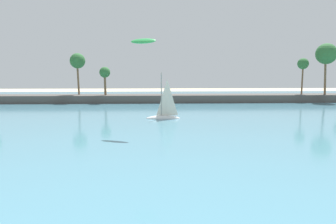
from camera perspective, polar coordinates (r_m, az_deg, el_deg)
name	(u,v)px	position (r m, az deg, el deg)	size (l,w,h in m)	color
sea	(161,108)	(65.20, -1.19, 0.68)	(220.00, 104.03, 0.06)	teal
palm_headland	(171,91)	(77.10, 0.59, 3.65)	(111.79, 6.40, 13.69)	#514C47
sailboat_near_shore	(164,114)	(50.60, -0.71, -0.39)	(5.22, 1.59, 7.56)	white
kite_aloft_high_over_bay	(143,41)	(39.61, -4.28, 12.10)	(3.20, 1.09, 0.45)	green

